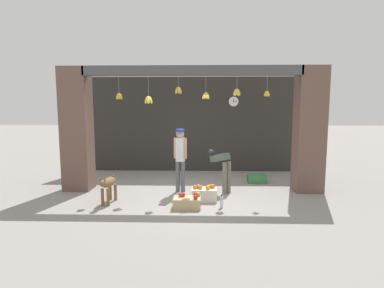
% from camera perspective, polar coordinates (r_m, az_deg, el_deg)
% --- Properties ---
extents(ground_plane, '(60.00, 60.00, 0.00)m').
position_cam_1_polar(ground_plane, '(7.80, -0.09, -9.32)').
color(ground_plane, gray).
extents(shop_back_wall, '(7.37, 0.12, 3.22)m').
position_cam_1_polar(shop_back_wall, '(10.29, 0.37, 3.73)').
color(shop_back_wall, '#2D2B28').
rests_on(shop_back_wall, ground_plane).
extents(shop_pillar_left, '(0.70, 0.60, 3.22)m').
position_cam_1_polar(shop_pillar_left, '(8.46, -21.07, 2.58)').
color(shop_pillar_left, brown).
rests_on(shop_pillar_left, ground_plane).
extents(shop_pillar_right, '(0.70, 0.60, 3.22)m').
position_cam_1_polar(shop_pillar_right, '(8.30, 21.45, 2.49)').
color(shop_pillar_right, brown).
rests_on(shop_pillar_right, ground_plane).
extents(storefront_awning, '(5.47, 0.28, 0.95)m').
position_cam_1_polar(storefront_awning, '(7.66, -0.10, 13.51)').
color(storefront_awning, '#4C4C51').
extents(dog, '(0.28, 0.81, 0.65)m').
position_cam_1_polar(dog, '(7.15, -15.67, -7.45)').
color(dog, brown).
rests_on(dog, ground_plane).
extents(shopkeeper, '(0.34, 0.28, 1.64)m').
position_cam_1_polar(shopkeeper, '(7.71, -2.25, -2.14)').
color(shopkeeper, '#56565B').
rests_on(shopkeeper, ground_plane).
extents(worker_stooping, '(0.59, 0.73, 1.06)m').
position_cam_1_polar(worker_stooping, '(7.84, 5.57, -3.96)').
color(worker_stooping, '#6B665B').
rests_on(worker_stooping, ground_plane).
extents(fruit_crate_oranges, '(0.59, 0.35, 0.38)m').
position_cam_1_polar(fruit_crate_oranges, '(7.16, 2.35, -9.46)').
color(fruit_crate_oranges, silver).
rests_on(fruit_crate_oranges, ground_plane).
extents(fruit_crate_apples, '(0.60, 0.37, 0.32)m').
position_cam_1_polar(fruit_crate_apples, '(6.67, -0.90, -11.02)').
color(fruit_crate_apples, tan).
rests_on(fruit_crate_apples, ground_plane).
extents(produce_box_green, '(0.53, 0.34, 0.23)m').
position_cam_1_polar(produce_box_green, '(9.01, 12.24, -6.49)').
color(produce_box_green, '#387A42').
rests_on(produce_box_green, ground_plane).
extents(water_bottle, '(0.07, 0.07, 0.29)m').
position_cam_1_polar(water_bottle, '(6.71, 5.66, -10.87)').
color(water_bottle, silver).
rests_on(water_bottle, ground_plane).
extents(wall_clock, '(0.35, 0.03, 0.35)m').
position_cam_1_polar(wall_clock, '(10.26, 7.92, 8.02)').
color(wall_clock, black).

